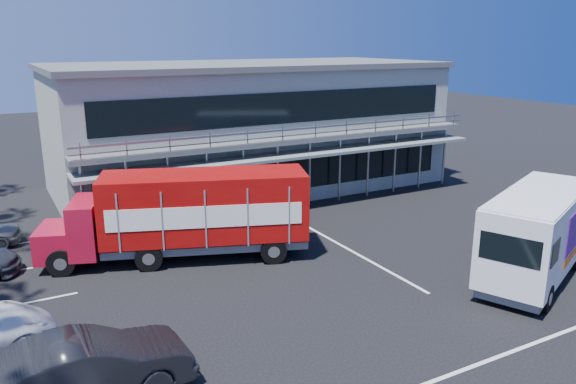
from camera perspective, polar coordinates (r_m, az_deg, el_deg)
ground at (r=20.72m, az=6.22°, el=-9.30°), size 120.00×120.00×0.00m
building at (r=33.71m, az=-4.06°, el=6.79°), size 22.40×12.00×7.30m
red_truck at (r=22.66m, az=-10.22°, el=-2.08°), size 10.59×5.79×3.50m
white_van at (r=22.30m, az=23.96°, el=-3.91°), size 7.17×4.89×3.33m
parked_car_b at (r=15.05m, az=-19.85°, el=-16.62°), size 5.21×2.01×1.69m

